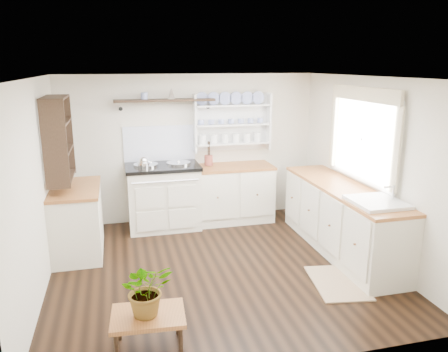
{
  "coord_description": "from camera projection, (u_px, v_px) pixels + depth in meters",
  "views": [
    {
      "loc": [
        -1.14,
        -4.82,
        2.45
      ],
      "look_at": [
        0.13,
        0.25,
        1.1
      ],
      "focal_mm": 35.0,
      "sensor_mm": 36.0,
      "label": 1
    }
  ],
  "objects": [
    {
      "name": "floor_rug",
      "position": [
        337.0,
        283.0,
        5.01
      ],
      "size": [
        0.67,
        0.92,
        0.02
      ],
      "primitive_type": "cube",
      "rotation": [
        0.0,
        0.0,
        -0.15
      ],
      "color": "#968257",
      "rests_on": "floor"
    },
    {
      "name": "left_shelving",
      "position": [
        58.0,
        138.0,
        5.44
      ],
      "size": [
        0.28,
        0.8,
        1.05
      ],
      "primitive_type": "cube",
      "color": "black",
      "rests_on": "wall_left"
    },
    {
      "name": "wall_right",
      "position": [
        370.0,
        168.0,
        5.59
      ],
      "size": [
        0.02,
        3.8,
        2.3
      ],
      "primitive_type": "cube",
      "color": "beige",
      "rests_on": "ground"
    },
    {
      "name": "left_cabinets",
      "position": [
        77.0,
        219.0,
        5.74
      ],
      "size": [
        0.62,
        1.13,
        0.9
      ],
      "color": "beige",
      "rests_on": "floor"
    },
    {
      "name": "window",
      "position": [
        363.0,
        134.0,
        5.62
      ],
      "size": [
        0.08,
        1.55,
        1.22
      ],
      "color": "white",
      "rests_on": "wall_right"
    },
    {
      "name": "aga_cooker",
      "position": [
        163.0,
        196.0,
        6.64
      ],
      "size": [
        1.1,
        0.76,
        1.01
      ],
      "color": "silver",
      "rests_on": "floor"
    },
    {
      "name": "potted_plant",
      "position": [
        147.0,
        289.0,
        3.72
      ],
      "size": [
        0.49,
        0.44,
        0.48
      ],
      "primitive_type": "imported",
      "rotation": [
        0.0,
        0.0,
        0.15
      ],
      "color": "#3F7233",
      "rests_on": "center_table"
    },
    {
      "name": "plate_rack",
      "position": [
        231.0,
        122.0,
        6.92
      ],
      "size": [
        1.2,
        0.22,
        0.9
      ],
      "color": "white",
      "rests_on": "wall_back"
    },
    {
      "name": "belfast_sink",
      "position": [
        376.0,
        212.0,
        5.0
      ],
      "size": [
        0.55,
        0.6,
        0.45
      ],
      "color": "white",
      "rests_on": "right_cabinets"
    },
    {
      "name": "wall_left",
      "position": [
        36.0,
        189.0,
        4.65
      ],
      "size": [
        0.02,
        3.8,
        2.3
      ],
      "primitive_type": "cube",
      "color": "beige",
      "rests_on": "ground"
    },
    {
      "name": "back_cabinets",
      "position": [
        232.0,
        193.0,
        6.94
      ],
      "size": [
        1.27,
        0.63,
        0.9
      ],
      "color": "beige",
      "rests_on": "floor"
    },
    {
      "name": "kettle",
      "position": [
        144.0,
        164.0,
        6.33
      ],
      "size": [
        0.17,
        0.17,
        0.2
      ],
      "primitive_type": null,
      "color": "silver",
      "rests_on": "aga_cooker"
    },
    {
      "name": "ceiling",
      "position": [
        218.0,
        77.0,
        4.84
      ],
      "size": [
        4.0,
        3.8,
        0.01
      ],
      "primitive_type": "cube",
      "color": "white",
      "rests_on": "wall_back"
    },
    {
      "name": "utensil_crock",
      "position": [
        209.0,
        160.0,
        6.8
      ],
      "size": [
        0.13,
        0.13,
        0.15
      ],
      "primitive_type": "cylinder",
      "color": "brown",
      "rests_on": "back_cabinets"
    },
    {
      "name": "floor",
      "position": [
        219.0,
        267.0,
        5.41
      ],
      "size": [
        4.0,
        3.8,
        0.01
      ],
      "primitive_type": "cube",
      "color": "black",
      "rests_on": "ground"
    },
    {
      "name": "wall_back",
      "position": [
        191.0,
        148.0,
        6.91
      ],
      "size": [
        4.0,
        0.02,
        2.3
      ],
      "primitive_type": "cube",
      "color": "beige",
      "rests_on": "ground"
    },
    {
      "name": "center_table",
      "position": [
        148.0,
        319.0,
        3.79
      ],
      "size": [
        0.66,
        0.5,
        0.34
      ],
      "rotation": [
        0.0,
        0.0,
        -0.07
      ],
      "color": "brown",
      "rests_on": "floor"
    },
    {
      "name": "right_cabinets",
      "position": [
        341.0,
        218.0,
        5.79
      ],
      "size": [
        0.62,
        2.43,
        0.9
      ],
      "color": "beige",
      "rests_on": "floor"
    },
    {
      "name": "high_shelf",
      "position": [
        165.0,
        101.0,
        6.51
      ],
      "size": [
        1.5,
        0.29,
        0.16
      ],
      "color": "black",
      "rests_on": "wall_back"
    }
  ]
}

